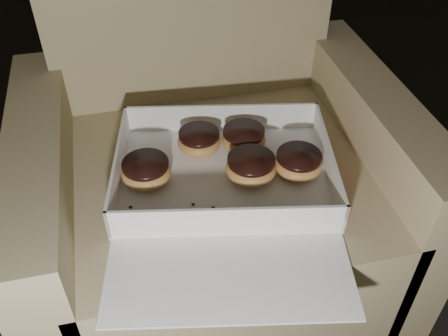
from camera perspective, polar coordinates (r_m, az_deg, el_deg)
name	(u,v)px	position (r m, az deg, el deg)	size (l,w,h in m)	color
floor	(205,218)	(1.52, -2.15, -5.77)	(4.50, 4.50, 0.00)	black
armchair	(213,185)	(1.22, -1.21, -1.97)	(0.85, 0.71, 0.88)	tan
bakery_box	(227,188)	(1.02, 0.30, -2.32)	(0.53, 0.59, 0.07)	white
donut_a	(199,140)	(1.11, -2.86, 3.16)	(0.10, 0.10, 0.05)	#EAA552
donut_b	(146,171)	(1.04, -8.88, -0.36)	(0.10, 0.10, 0.05)	#EAA552
donut_c	(244,138)	(1.11, 2.26, 3.44)	(0.10, 0.10, 0.05)	#EAA552
donut_d	(251,167)	(1.03, 3.09, 0.09)	(0.11, 0.11, 0.05)	#EAA552
donut_e	(298,163)	(1.06, 8.50, 0.58)	(0.10, 0.10, 0.05)	#EAA552
crumb_a	(189,222)	(0.96, -4.02, -6.12)	(0.01, 0.01, 0.00)	black
crumb_b	(193,204)	(0.99, -3.54, -4.17)	(0.01, 0.01, 0.00)	black
crumb_c	(131,207)	(1.00, -10.64, -4.40)	(0.01, 0.01, 0.00)	black
crumb_d	(130,187)	(1.04, -10.69, -2.13)	(0.01, 0.01, 0.00)	black
crumb_e	(213,208)	(0.98, -1.26, -4.55)	(0.01, 0.01, 0.00)	black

